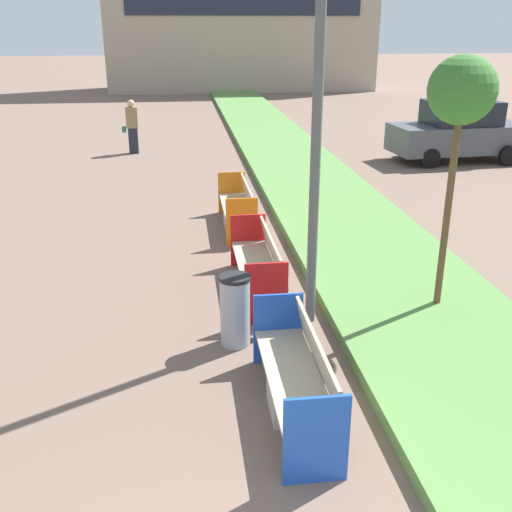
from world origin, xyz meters
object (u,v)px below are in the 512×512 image
at_px(bench_orange_frame, 238,210).
at_px(parked_car_distant, 459,132).
at_px(litter_bin, 235,310).
at_px(bench_blue_frame, 297,383).
at_px(pedestrian_walking, 132,126).
at_px(bench_red_frame, 259,269).
at_px(sapling_tree_near, 462,95).

height_order(bench_orange_frame, parked_car_distant, parked_car_distant).
relative_size(bench_orange_frame, litter_bin, 2.27).
height_order(bench_blue_frame, pedestrian_walking, pedestrian_walking).
relative_size(bench_red_frame, parked_car_distant, 0.54).
height_order(bench_orange_frame, sapling_tree_near, sapling_tree_near).
relative_size(bench_red_frame, sapling_tree_near, 0.63).
height_order(litter_bin, sapling_tree_near, sapling_tree_near).
relative_size(bench_blue_frame, bench_red_frame, 0.96).
bearing_deg(pedestrian_walking, sapling_tree_near, -67.66).
distance_m(bench_orange_frame, litter_bin, 5.01).
distance_m(bench_orange_frame, sapling_tree_near, 5.82).
bearing_deg(parked_car_distant, litter_bin, -131.17).
bearing_deg(bench_orange_frame, pedestrian_walking, 108.08).
bearing_deg(litter_bin, sapling_tree_near, 9.97).
distance_m(bench_blue_frame, litter_bin, 1.71).
bearing_deg(pedestrian_walking, bench_blue_frame, -79.68).
bearing_deg(bench_blue_frame, litter_bin, 108.16).
bearing_deg(bench_orange_frame, sapling_tree_near, -60.36).
bearing_deg(litter_bin, bench_orange_frame, 83.91).
distance_m(sapling_tree_near, parked_car_distant, 11.63).
bearing_deg(parked_car_distant, sapling_tree_near, -120.42).
xyz_separation_m(bench_red_frame, litter_bin, (-0.53, -1.66, 0.12)).
bearing_deg(sapling_tree_near, bench_blue_frame, -139.54).
relative_size(pedestrian_walking, parked_car_distant, 0.41).
xyz_separation_m(sapling_tree_near, pedestrian_walking, (-5.24, 12.75, -2.27)).
bearing_deg(sapling_tree_near, bench_red_frame, 155.95).
bearing_deg(pedestrian_walking, parked_car_distant, -13.69).
bearing_deg(bench_orange_frame, bench_red_frame, -89.98).
xyz_separation_m(bench_red_frame, pedestrian_walking, (-2.71, 11.62, 0.52)).
bearing_deg(bench_blue_frame, pedestrian_walking, 100.32).
relative_size(litter_bin, pedestrian_walking, 0.56).
xyz_separation_m(bench_blue_frame, pedestrian_walking, (-2.71, 14.90, 0.52)).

